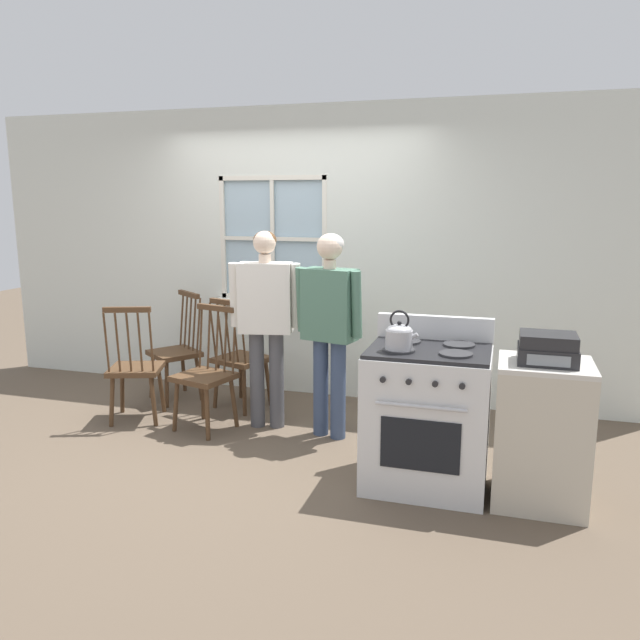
{
  "coord_description": "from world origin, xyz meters",
  "views": [
    {
      "loc": [
        1.9,
        -4.19,
        1.86
      ],
      "look_at": [
        0.63,
        0.05,
        1.0
      ],
      "focal_mm": 35.0,
      "sensor_mm": 36.0,
      "label": 1
    }
  ],
  "objects_px": {
    "chair_by_window": "(206,375)",
    "stereo": "(548,349)",
    "chair_near_stove": "(135,369)",
    "chair_center_cluster": "(177,352)",
    "person_teen_center": "(330,316)",
    "stove": "(427,416)",
    "potted_plant": "(297,294)",
    "kettle": "(399,336)",
    "chair_near_wall": "(240,359)",
    "person_elderly_left": "(266,312)",
    "side_counter": "(541,433)"
  },
  "relations": [
    {
      "from": "person_teen_center",
      "to": "chair_by_window",
      "type": "bearing_deg",
      "value": -159.67
    },
    {
      "from": "chair_near_wall",
      "to": "kettle",
      "type": "height_order",
      "value": "kettle"
    },
    {
      "from": "chair_near_wall",
      "to": "person_elderly_left",
      "type": "distance_m",
      "value": 0.76
    },
    {
      "from": "chair_near_wall",
      "to": "potted_plant",
      "type": "distance_m",
      "value": 0.83
    },
    {
      "from": "chair_by_window",
      "to": "kettle",
      "type": "bearing_deg",
      "value": -5.65
    },
    {
      "from": "chair_near_wall",
      "to": "chair_center_cluster",
      "type": "distance_m",
      "value": 0.68
    },
    {
      "from": "person_elderly_left",
      "to": "side_counter",
      "type": "height_order",
      "value": "person_elderly_left"
    },
    {
      "from": "chair_by_window",
      "to": "chair_near_stove",
      "type": "bearing_deg",
      "value": -165.01
    },
    {
      "from": "person_teen_center",
      "to": "stereo",
      "type": "bearing_deg",
      "value": -11.35
    },
    {
      "from": "chair_near_stove",
      "to": "potted_plant",
      "type": "distance_m",
      "value": 1.62
    },
    {
      "from": "chair_center_cluster",
      "to": "person_teen_center",
      "type": "xyz_separation_m",
      "value": [
        1.63,
        -0.5,
        0.52
      ]
    },
    {
      "from": "stove",
      "to": "potted_plant",
      "type": "height_order",
      "value": "potted_plant"
    },
    {
      "from": "chair_near_stove",
      "to": "chair_by_window",
      "type": "bearing_deg",
      "value": 160.47
    },
    {
      "from": "kettle",
      "to": "person_teen_center",
      "type": "bearing_deg",
      "value": 131.09
    },
    {
      "from": "chair_by_window",
      "to": "potted_plant",
      "type": "distance_m",
      "value": 1.28
    },
    {
      "from": "stove",
      "to": "person_teen_center",
      "type": "bearing_deg",
      "value": 143.02
    },
    {
      "from": "stove",
      "to": "chair_by_window",
      "type": "bearing_deg",
      "value": 164.6
    },
    {
      "from": "chair_near_wall",
      "to": "chair_near_stove",
      "type": "height_order",
      "value": "same"
    },
    {
      "from": "chair_near_wall",
      "to": "stove",
      "type": "xyz_separation_m",
      "value": [
        1.8,
        -1.07,
        0.02
      ]
    },
    {
      "from": "stove",
      "to": "person_elderly_left",
      "type": "bearing_deg",
      "value": 153.45
    },
    {
      "from": "person_elderly_left",
      "to": "stove",
      "type": "bearing_deg",
      "value": -38.05
    },
    {
      "from": "chair_by_window",
      "to": "person_teen_center",
      "type": "relative_size",
      "value": 0.63
    },
    {
      "from": "person_teen_center",
      "to": "side_counter",
      "type": "xyz_separation_m",
      "value": [
        1.55,
        -0.69,
        -0.52
      ]
    },
    {
      "from": "chair_center_cluster",
      "to": "stereo",
      "type": "xyz_separation_m",
      "value": [
        3.18,
        -1.21,
        0.54
      ]
    },
    {
      "from": "chair_near_stove",
      "to": "kettle",
      "type": "distance_m",
      "value": 2.49
    },
    {
      "from": "chair_center_cluster",
      "to": "stereo",
      "type": "bearing_deg",
      "value": 15.37
    },
    {
      "from": "chair_by_window",
      "to": "potted_plant",
      "type": "xyz_separation_m",
      "value": [
        0.42,
        1.09,
        0.53
      ]
    },
    {
      "from": "chair_by_window",
      "to": "chair_near_stove",
      "type": "distance_m",
      "value": 0.66
    },
    {
      "from": "side_counter",
      "to": "chair_center_cluster",
      "type": "bearing_deg",
      "value": 159.45
    },
    {
      "from": "chair_by_window",
      "to": "stereo",
      "type": "xyz_separation_m",
      "value": [
        2.55,
        -0.58,
        0.54
      ]
    },
    {
      "from": "chair_near_stove",
      "to": "side_counter",
      "type": "xyz_separation_m",
      "value": [
        3.22,
        -0.57,
        0.0
      ]
    },
    {
      "from": "chair_near_wall",
      "to": "chair_center_cluster",
      "type": "bearing_deg",
      "value": 13.44
    },
    {
      "from": "chair_center_cluster",
      "to": "person_teen_center",
      "type": "relative_size",
      "value": 0.63
    },
    {
      "from": "chair_near_wall",
      "to": "potted_plant",
      "type": "bearing_deg",
      "value": -105.97
    },
    {
      "from": "stove",
      "to": "chair_near_wall",
      "type": "bearing_deg",
      "value": 149.2
    },
    {
      "from": "kettle",
      "to": "chair_by_window",
      "type": "bearing_deg",
      "value": 159.07
    },
    {
      "from": "potted_plant",
      "to": "side_counter",
      "type": "distance_m",
      "value": 2.75
    },
    {
      "from": "chair_near_stove",
      "to": "stove",
      "type": "height_order",
      "value": "stove"
    },
    {
      "from": "chair_near_wall",
      "to": "chair_near_stove",
      "type": "bearing_deg",
      "value": 57.1
    },
    {
      "from": "stereo",
      "to": "stove",
      "type": "bearing_deg",
      "value": 174.02
    },
    {
      "from": "kettle",
      "to": "stereo",
      "type": "xyz_separation_m",
      "value": [
        0.88,
        0.06,
        -0.04
      ]
    },
    {
      "from": "chair_by_window",
      "to": "kettle",
      "type": "height_order",
      "value": "kettle"
    },
    {
      "from": "potted_plant",
      "to": "stereo",
      "type": "relative_size",
      "value": 0.82
    },
    {
      "from": "chair_near_stove",
      "to": "person_teen_center",
      "type": "distance_m",
      "value": 1.75
    },
    {
      "from": "stove",
      "to": "side_counter",
      "type": "distance_m",
      "value": 0.71
    },
    {
      "from": "chair_by_window",
      "to": "person_elderly_left",
      "type": "height_order",
      "value": "person_elderly_left"
    },
    {
      "from": "chair_by_window",
      "to": "person_elderly_left",
      "type": "bearing_deg",
      "value": 37.62
    },
    {
      "from": "chair_by_window",
      "to": "chair_near_stove",
      "type": "xyz_separation_m",
      "value": [
        -0.66,
        0.0,
        0.0
      ]
    },
    {
      "from": "chair_near_wall",
      "to": "stove",
      "type": "distance_m",
      "value": 2.09
    },
    {
      "from": "chair_by_window",
      "to": "side_counter",
      "type": "relative_size",
      "value": 1.12
    }
  ]
}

